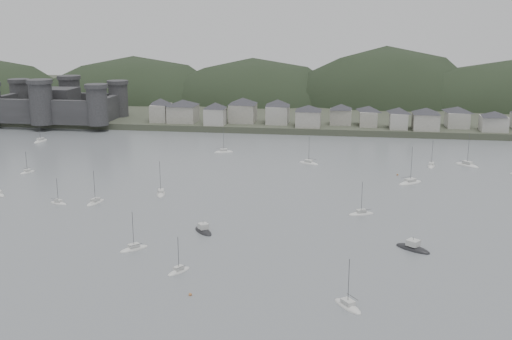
# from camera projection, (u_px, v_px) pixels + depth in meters

# --- Properties ---
(ground) EXTENTS (900.00, 900.00, 0.00)m
(ground) POSITION_uv_depth(u_px,v_px,m) (202.00, 283.00, 128.20)
(ground) COLOR slate
(ground) RESTS_ON ground
(far_shore_land) EXTENTS (900.00, 250.00, 3.00)m
(far_shore_land) POSITION_uv_depth(u_px,v_px,m) (305.00, 99.00, 410.91)
(far_shore_land) COLOR #383D2D
(far_shore_land) RESTS_ON ground
(forested_ridge) EXTENTS (851.55, 103.94, 102.57)m
(forested_ridge) POSITION_uv_depth(u_px,v_px,m) (310.00, 124.00, 388.71)
(forested_ridge) COLOR black
(forested_ridge) RESTS_ON ground
(castle) EXTENTS (66.00, 43.00, 20.00)m
(castle) POSITION_uv_depth(u_px,v_px,m) (57.00, 104.00, 315.64)
(castle) COLOR #303033
(castle) RESTS_ON far_shore_land
(waterfront_town) EXTENTS (451.48, 28.46, 12.92)m
(waterfront_town) POSITION_uv_depth(u_px,v_px,m) (394.00, 115.00, 294.64)
(waterfront_town) COLOR gray
(waterfront_town) RESTS_ON far_shore_land
(moored_fleet) EXTENTS (230.32, 158.86, 13.43)m
(moored_fleet) POSITION_uv_depth(u_px,v_px,m) (198.00, 191.00, 196.12)
(moored_fleet) COLOR silver
(moored_fleet) RESTS_ON ground
(motor_launch_near) EXTENTS (9.27, 8.08, 4.16)m
(motor_launch_near) POSITION_uv_depth(u_px,v_px,m) (413.00, 248.00, 146.76)
(motor_launch_near) COLOR black
(motor_launch_near) RESTS_ON ground
(motor_launch_far) EXTENTS (7.22, 8.03, 3.91)m
(motor_launch_far) POSITION_uv_depth(u_px,v_px,m) (203.00, 231.00, 158.86)
(motor_launch_far) COLOR black
(motor_launch_far) RESTS_ON ground
(mooring_buoys) EXTENTS (158.84, 105.66, 0.70)m
(mooring_buoys) POSITION_uv_depth(u_px,v_px,m) (296.00, 233.00, 157.38)
(mooring_buoys) COLOR #B36F3B
(mooring_buoys) RESTS_ON ground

